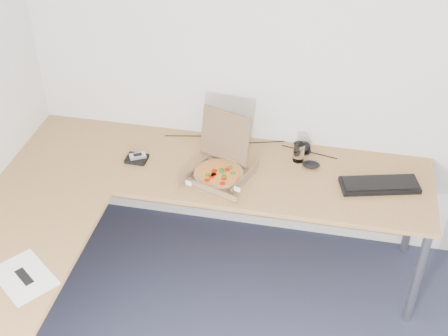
% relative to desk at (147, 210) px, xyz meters
% --- Properties ---
extents(room_shell, '(3.50, 3.50, 2.50)m').
position_rel_desk_xyz_m(room_shell, '(0.82, -0.97, 0.55)').
color(room_shell, silver).
rests_on(room_shell, ground).
extents(desk, '(2.50, 2.20, 0.73)m').
position_rel_desk_xyz_m(desk, '(0.00, 0.00, 0.00)').
color(desk, '#B48048').
rests_on(desk, ground).
extents(pizza_box, '(0.32, 0.37, 0.33)m').
position_rel_desk_xyz_m(pizza_box, '(0.34, 0.35, 0.07)').
color(pizza_box, olive).
rests_on(pizza_box, desk).
extents(drinking_glass, '(0.07, 0.07, 0.12)m').
position_rel_desk_xyz_m(drinking_glass, '(0.77, 0.59, 0.09)').
color(drinking_glass, silver).
rests_on(drinking_glass, desk).
extents(keyboard, '(0.47, 0.26, 0.03)m').
position_rel_desk_xyz_m(keyboard, '(1.26, 0.42, 0.04)').
color(keyboard, black).
rests_on(keyboard, desk).
extents(mouse, '(0.11, 0.08, 0.04)m').
position_rel_desk_xyz_m(mouse, '(0.86, 0.54, 0.05)').
color(mouse, black).
rests_on(mouse, desk).
extents(wallet, '(0.13, 0.11, 0.02)m').
position_rel_desk_xyz_m(wallet, '(-0.18, 0.40, 0.04)').
color(wallet, black).
rests_on(wallet, desk).
extents(phone, '(0.11, 0.09, 0.02)m').
position_rel_desk_xyz_m(phone, '(-0.18, 0.40, 0.06)').
color(phone, '#B2B5BA').
rests_on(phone, wallet).
extents(paper_sheet, '(0.39, 0.37, 0.00)m').
position_rel_desk_xyz_m(paper_sheet, '(-0.42, -0.63, 0.03)').
color(paper_sheet, white).
rests_on(paper_sheet, desk).
extents(dome_speaker, '(0.09, 0.09, 0.07)m').
position_rel_desk_xyz_m(dome_speaker, '(0.80, 0.69, 0.07)').
color(dome_speaker, black).
rests_on(dome_speaker, desk).
extents(cable_bundle, '(0.53, 0.11, 0.01)m').
position_rel_desk_xyz_m(cable_bundle, '(0.44, 0.71, 0.03)').
color(cable_bundle, black).
rests_on(cable_bundle, desk).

